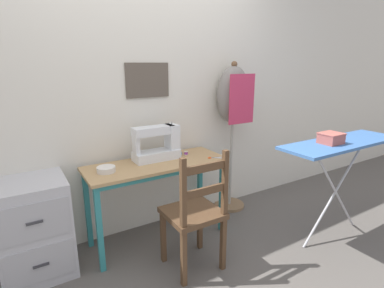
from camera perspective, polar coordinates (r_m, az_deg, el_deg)
The scene contains 13 objects.
ground_plane at distance 2.68m, azimuth -4.08°, elevation -19.46°, with size 14.00×14.00×0.00m, color #5B5651.
wall_back at distance 2.69m, azimuth -9.76°, elevation 9.67°, with size 10.00×0.07×2.55m.
sewing_table at distance 2.57m, azimuth -6.55°, elevation -5.63°, with size 1.20×0.45×0.71m.
sewing_machine at distance 2.60m, azimuth -6.37°, elevation 0.04°, with size 0.41×0.17×0.32m.
fabric_bowl at distance 2.40m, azimuth -16.04°, elevation -4.63°, with size 0.14×0.14×0.04m.
scissors at distance 2.65m, azimuth 3.94°, elevation -2.63°, with size 0.12×0.09×0.01m.
thread_spool_near_machine at distance 2.73m, azimuth -2.24°, elevation -1.77°, with size 0.03×0.03×0.03m.
thread_spool_mid_table at distance 2.74m, azimuth -1.16°, elevation -1.72°, with size 0.04×0.04×0.03m.
wooden_chair at distance 2.26m, azimuth 0.53°, elevation -13.18°, with size 0.40×0.38×0.94m.
filing_cabinet at distance 2.52m, azimuth -27.76°, elevation -14.05°, with size 0.48×0.47×0.73m.
dress_form at distance 3.06m, azimuth 7.84°, elevation 7.85°, with size 0.36×0.32×1.54m.
ironing_board at distance 2.82m, azimuth 26.59°, elevation -0.47°, with size 1.20×0.36×0.90m.
storage_box at distance 2.68m, azimuth 24.95°, elevation 1.02°, with size 0.18×0.15×0.09m.
Camera 1 is at (-1.00, -1.97, 1.52)m, focal length 28.00 mm.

